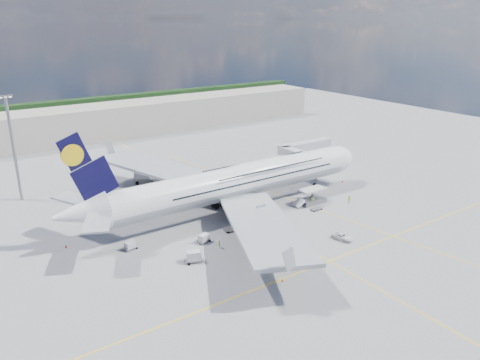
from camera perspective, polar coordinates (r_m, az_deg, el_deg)
ground at (r=101.57m, az=2.80°, el=-5.34°), size 300.00×300.00×0.00m
taxi_line_main at (r=101.57m, az=2.80°, el=-5.34°), size 0.25×220.00×0.01m
taxi_line_cross at (r=88.24m, az=10.80°, el=-9.68°), size 120.00×0.25×0.01m
taxi_line_diag at (r=116.87m, az=5.30°, el=-2.04°), size 14.16×99.06×0.01m
airliner at (r=106.69m, az=-0.28°, el=-0.12°), size 77.26×79.15×23.71m
jet_bridge at (r=132.48m, az=7.65°, el=3.54°), size 18.80×12.10×8.50m
cargo_loader at (r=113.27m, az=8.71°, el=-2.22°), size 8.53×3.20×3.67m
light_mast at (r=122.81m, az=-25.90°, el=3.60°), size 3.00×0.70×25.50m
terminal at (r=181.09m, az=-15.81°, el=6.90°), size 180.00×16.00×12.00m
tree_line at (r=237.13m, az=-10.24°, el=9.56°), size 160.00×6.00×8.00m
dolly_row_a at (r=93.31m, az=-4.45°, el=-7.07°), size 3.04×2.31×1.72m
dolly_row_b at (r=86.36m, az=-5.69°, el=-9.23°), size 3.72×2.78×2.10m
dolly_row_c at (r=98.08m, az=-1.06°, el=-6.02°), size 3.45×2.30×0.47m
dolly_back at (r=92.73m, az=-13.24°, el=-7.74°), size 2.88×1.90×1.69m
dolly_nose_far at (r=109.76m, az=9.28°, el=-3.48°), size 2.88×1.68×0.41m
dolly_nose_near at (r=94.80m, az=5.06°, el=-6.65°), size 2.96×2.00×1.72m
baggage_tug at (r=101.40m, az=1.72°, el=-4.96°), size 2.41×1.16×1.49m
catering_truck_inner at (r=110.56m, az=-9.10°, el=-2.28°), size 8.15×4.94×4.54m
catering_truck_outer at (r=127.92m, az=-11.46°, el=0.39°), size 7.02×4.76×3.87m
service_van at (r=96.48m, az=12.37°, el=-6.77°), size 2.95×4.72×1.22m
crew_nose at (r=122.41m, az=6.11°, el=-0.67°), size 0.69×0.71×1.64m
crew_loader at (r=114.91m, az=13.19°, el=-2.33°), size 1.24×1.21×2.01m
crew_wing at (r=90.98m, az=-2.53°, el=-7.81°), size 0.79×1.06×1.68m
crew_van at (r=112.50m, az=8.73°, el=-2.59°), size 0.92×0.98×1.68m
crew_tug at (r=91.66m, az=7.56°, el=-7.66°), size 1.43×1.14×1.94m
cone_nose at (r=129.55m, az=12.37°, el=-0.14°), size 0.48×0.48×0.61m
cone_wing_left_inner at (r=110.99m, az=-9.89°, el=-3.30°), size 0.38×0.38×0.49m
cone_wing_left_outer at (r=121.06m, az=-13.65°, el=-1.61°), size 0.49×0.49×0.63m
cone_wing_right_inner at (r=101.10m, az=0.90°, el=-5.26°), size 0.49×0.49×0.63m
cone_wing_right_outer at (r=80.83m, az=5.20°, el=-12.07°), size 0.40×0.40×0.51m
cone_tail at (r=97.32m, az=-20.47°, el=-7.57°), size 0.48×0.48×0.61m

